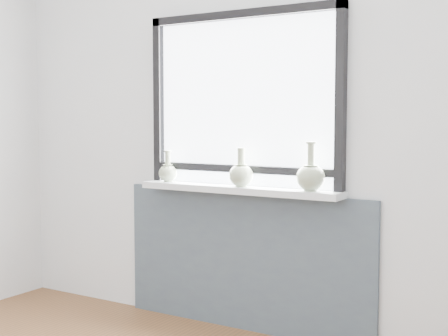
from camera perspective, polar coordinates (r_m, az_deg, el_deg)
The scene contains 7 objects.
back_wall at distance 3.81m, azimuth 2.03°, elevation 4.46°, with size 3.60×0.02×2.60m, color silver.
apron_panel at distance 3.89m, azimuth 1.78°, elevation -8.47°, with size 1.70×0.03×0.86m, color #42525A.
windowsill at distance 3.75m, azimuth 1.27°, elevation -1.97°, with size 1.32×0.18×0.04m, color silver.
window at distance 3.79m, azimuth 1.77°, elevation 6.60°, with size 1.30×0.06×1.05m.
vase_a at distance 4.02m, azimuth -5.15°, elevation -0.34°, with size 0.12×0.12×0.20m.
vase_b at distance 3.71m, azimuth 1.56°, elevation -0.53°, with size 0.15×0.15×0.23m.
vase_c at distance 3.51m, azimuth 7.92°, elevation -0.73°, with size 0.16×0.16×0.28m.
Camera 1 is at (1.86, -1.52, 1.30)m, focal length 50.00 mm.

